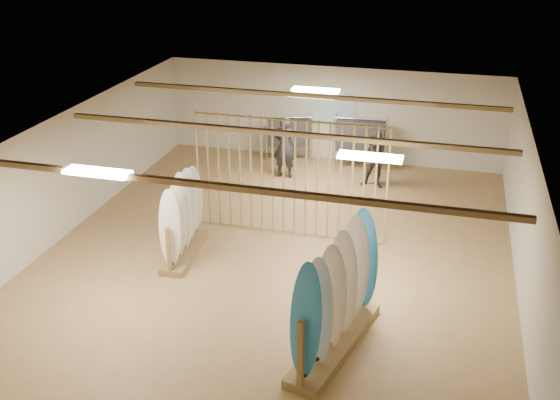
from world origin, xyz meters
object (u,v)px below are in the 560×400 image
(shopper_a, at_px, (285,143))
(shopper_b, at_px, (376,156))
(rack_left, at_px, (183,229))
(clothing_rack_a, at_px, (289,132))
(clothing_rack_b, at_px, (360,136))
(rack_right, at_px, (336,310))

(shopper_a, relative_size, shopper_b, 1.12)
(rack_left, bearing_deg, shopper_b, 49.78)
(clothing_rack_a, height_order, shopper_a, shopper_a)
(clothing_rack_b, xyz_separation_m, shopper_b, (0.60, -1.17, -0.12))
(shopper_b, bearing_deg, clothing_rack_b, 122.79)
(rack_right, relative_size, clothing_rack_a, 2.01)
(rack_right, xyz_separation_m, clothing_rack_a, (-3.02, 8.61, 0.16))
(clothing_rack_a, xyz_separation_m, shopper_b, (2.74, -1.29, -0.02))
(clothing_rack_b, bearing_deg, shopper_b, -65.55)
(shopper_a, bearing_deg, rack_right, 114.33)
(clothing_rack_a, relative_size, shopper_a, 0.70)
(shopper_a, bearing_deg, clothing_rack_a, -77.79)
(rack_right, xyz_separation_m, shopper_a, (-2.83, 7.42, 0.24))
(clothing_rack_a, distance_m, shopper_b, 3.02)
(rack_right, height_order, clothing_rack_b, rack_right)
(clothing_rack_b, bearing_deg, clothing_rack_a, 174.01)
(rack_left, distance_m, shopper_a, 5.12)
(rack_left, relative_size, rack_right, 0.71)
(clothing_rack_a, distance_m, shopper_a, 1.20)
(clothing_rack_a, height_order, clothing_rack_b, clothing_rack_b)
(shopper_a, xyz_separation_m, shopper_b, (2.55, -0.10, -0.10))
(clothing_rack_b, height_order, shopper_b, shopper_b)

